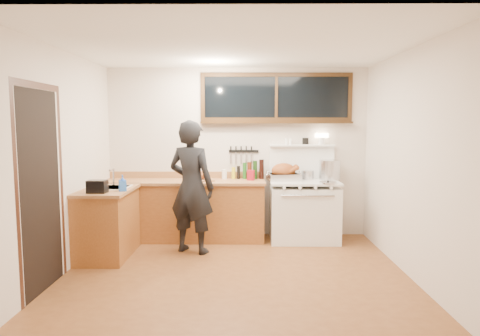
{
  "coord_description": "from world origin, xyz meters",
  "views": [
    {
      "loc": [
        0.1,
        -4.9,
        1.75
      ],
      "look_at": [
        0.05,
        0.85,
        1.15
      ],
      "focal_mm": 32.0,
      "sensor_mm": 36.0,
      "label": 1
    }
  ],
  "objects_px": {
    "vintage_stove": "(304,209)",
    "cutting_board": "(199,177)",
    "man": "(191,187)",
    "roast_turkey": "(284,173)"
  },
  "relations": [
    {
      "from": "vintage_stove",
      "to": "cutting_board",
      "type": "height_order",
      "value": "vintage_stove"
    },
    {
      "from": "cutting_board",
      "to": "roast_turkey",
      "type": "relative_size",
      "value": 0.97
    },
    {
      "from": "vintage_stove",
      "to": "roast_turkey",
      "type": "distance_m",
      "value": 0.62
    },
    {
      "from": "man",
      "to": "cutting_board",
      "type": "distance_m",
      "value": 0.63
    },
    {
      "from": "vintage_stove",
      "to": "cutting_board",
      "type": "relative_size",
      "value": 3.15
    },
    {
      "from": "vintage_stove",
      "to": "man",
      "type": "height_order",
      "value": "man"
    },
    {
      "from": "vintage_stove",
      "to": "roast_turkey",
      "type": "xyz_separation_m",
      "value": [
        -0.3,
        0.08,
        0.54
      ]
    },
    {
      "from": "cutting_board",
      "to": "roast_turkey",
      "type": "xyz_separation_m",
      "value": [
        1.28,
        0.07,
        0.05
      ]
    },
    {
      "from": "vintage_stove",
      "to": "cutting_board",
      "type": "xyz_separation_m",
      "value": [
        -1.57,
        0.01,
        0.49
      ]
    },
    {
      "from": "cutting_board",
      "to": "vintage_stove",
      "type": "bearing_deg",
      "value": -0.23
    }
  ]
}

